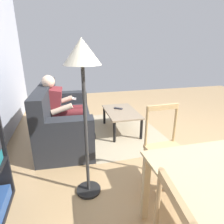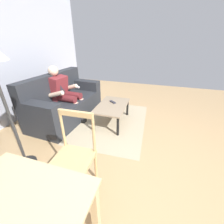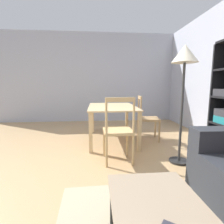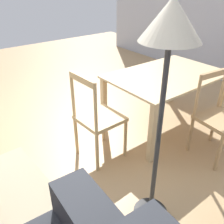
% 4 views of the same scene
% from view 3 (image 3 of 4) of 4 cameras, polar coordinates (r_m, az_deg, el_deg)
% --- Properties ---
extents(ground_plane, '(9.03, 9.03, 0.00)m').
position_cam_3_polar(ground_plane, '(2.43, -14.63, -19.39)').
color(ground_plane, tan).
extents(wall_side, '(0.12, 5.76, 2.75)m').
position_cam_3_polar(wall_side, '(5.65, -9.21, 10.94)').
color(wall_side, '#ABB0BE').
rests_on(wall_side, ground_plane).
extents(coffee_table, '(0.94, 0.58, 0.41)m').
position_cam_3_polar(coffee_table, '(1.21, 16.54, -31.52)').
color(coffee_table, gray).
rests_on(coffee_table, ground_plane).
extents(dining_table, '(1.39, 0.93, 0.72)m').
position_cam_3_polar(dining_table, '(3.54, -0.00, 0.38)').
color(dining_table, '#D1B27F').
rests_on(dining_table, ground_plane).
extents(dining_chair_near_wall, '(0.47, 0.47, 0.92)m').
position_cam_3_polar(dining_chair_near_wall, '(3.71, 11.41, -2.07)').
color(dining_chair_near_wall, tan).
rests_on(dining_chair_near_wall, ground_plane).
extents(dining_chair_facing_couch, '(0.44, 0.44, 0.98)m').
position_cam_3_polar(dining_chair_facing_couch, '(2.57, 2.04, -6.17)').
color(dining_chair_facing_couch, tan).
rests_on(dining_chair_facing_couch, ground_plane).
extents(floor_lamp, '(0.36, 0.36, 1.69)m').
position_cam_3_polar(floor_lamp, '(2.68, 22.64, 14.12)').
color(floor_lamp, black).
rests_on(floor_lamp, ground_plane).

